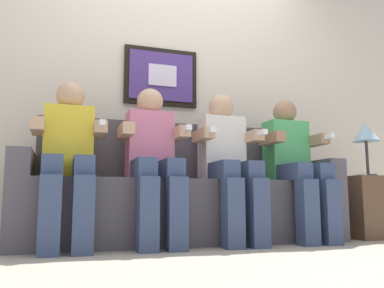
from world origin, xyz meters
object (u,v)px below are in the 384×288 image
Objects in this scene: couch at (184,199)px; person_leftmost at (68,153)px; spare_remote_on_table at (360,175)px; side_table_right at (366,207)px; table_lamp at (366,135)px; person_rightmost at (295,161)px; person_right_center at (228,159)px; person_left_center at (153,156)px.

couch is 2.13× the size of person_leftmost.
person_leftmost reaches higher than spare_remote_on_table.
table_lamp is (0.04, 0.00, 0.61)m from side_table_right.
person_leftmost is at bearing 180.00° from person_rightmost.
couch is 18.23× the size of spare_remote_on_table.
person_right_center is at bearing -179.95° from person_rightmost.
couch is at bearing 31.24° from person_left_center.
table_lamp is (2.41, 0.06, 0.25)m from person_leftmost.
person_leftmost reaches higher than table_lamp.
person_rightmost is at bearing -174.76° from spare_remote_on_table.
person_left_center is 1.00× the size of person_rightmost.
couch is 0.90m from person_leftmost.
person_left_center is 1.85m from side_table_right.
table_lamp is at bearing 1.38° from spare_remote_on_table.
spare_remote_on_table is (1.77, 0.06, -0.10)m from person_left_center.
person_left_center is 2.22× the size of side_table_right.
person_left_center reaches higher than table_lamp.
person_left_center is 8.54× the size of spare_remote_on_table.
person_right_center is (0.56, -0.00, 0.00)m from person_left_center.
person_right_center is 0.56m from person_rightmost.
person_rightmost is at bearing 0.00° from person_left_center.
person_leftmost is 1.00× the size of person_left_center.
person_right_center is 1.31m from side_table_right.
couch is at bearing 176.00° from side_table_right.
side_table_right is at bearing 2.80° from person_right_center.
person_left_center is (-0.28, -0.17, 0.29)m from couch.
person_right_center reaches higher than spare_remote_on_table.
couch is 0.44m from person_left_center.
couch is 0.90m from person_rightmost.
spare_remote_on_table is (-0.05, -0.00, 0.26)m from side_table_right.
spare_remote_on_table is (-0.09, -0.00, -0.35)m from table_lamp.
person_rightmost is at bearing -11.41° from couch.
person_left_center is at bearing -178.08° from table_lamp.
spare_remote_on_table is (2.32, 0.06, -0.10)m from person_leftmost.
couch is at bearing 148.72° from person_right_center.
spare_remote_on_table reaches higher than side_table_right.
person_rightmost is at bearing 0.05° from person_right_center.
person_right_center and person_rightmost have the same top height.
person_leftmost and person_rightmost have the same top height.
person_leftmost is at bearing 180.00° from person_left_center.
person_right_center is at bearing -0.05° from person_left_center.
person_rightmost is (0.83, -0.17, 0.29)m from couch.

